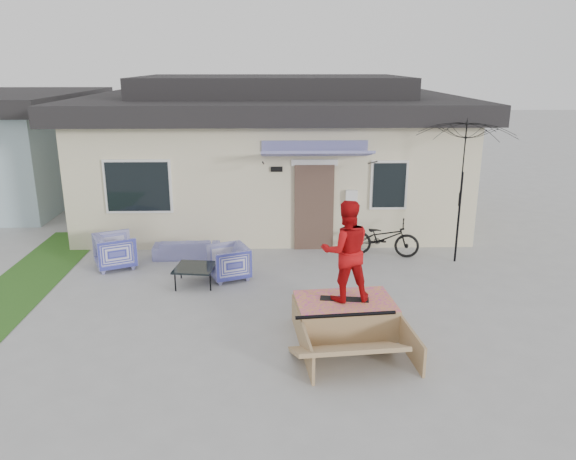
{
  "coord_description": "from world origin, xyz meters",
  "views": [
    {
      "loc": [
        0.03,
        -8.57,
        4.45
      ],
      "look_at": [
        0.3,
        1.8,
        1.3
      ],
      "focal_mm": 34.71,
      "sensor_mm": 36.0,
      "label": 1
    }
  ],
  "objects_px": {
    "skate_ramp": "(345,316)",
    "skater": "(346,249)",
    "bicycle": "(383,234)",
    "loveseat": "(187,245)",
    "patio_umbrella": "(461,188)",
    "skateboard": "(344,298)",
    "armchair_left": "(115,249)",
    "coffee_table": "(195,275)",
    "armchair_right": "(228,261)"
  },
  "relations": [
    {
      "from": "skater",
      "to": "armchair_left",
      "type": "bearing_deg",
      "value": -39.74
    },
    {
      "from": "patio_umbrella",
      "to": "skateboard",
      "type": "bearing_deg",
      "value": -131.96
    },
    {
      "from": "loveseat",
      "to": "skater",
      "type": "bearing_deg",
      "value": 127.81
    },
    {
      "from": "coffee_table",
      "to": "bicycle",
      "type": "relative_size",
      "value": 0.46
    },
    {
      "from": "loveseat",
      "to": "patio_umbrella",
      "type": "relative_size",
      "value": 0.6
    },
    {
      "from": "armchair_right",
      "to": "skateboard",
      "type": "distance_m",
      "value": 3.25
    },
    {
      "from": "coffee_table",
      "to": "skate_ramp",
      "type": "xyz_separation_m",
      "value": [
        2.84,
        -2.14,
        0.08
      ]
    },
    {
      "from": "bicycle",
      "to": "loveseat",
      "type": "bearing_deg",
      "value": 103.59
    },
    {
      "from": "armchair_left",
      "to": "armchair_right",
      "type": "relative_size",
      "value": 1.07
    },
    {
      "from": "skateboard",
      "to": "bicycle",
      "type": "bearing_deg",
      "value": 77.87
    },
    {
      "from": "loveseat",
      "to": "coffee_table",
      "type": "xyz_separation_m",
      "value": [
        0.42,
        -1.69,
        -0.11
      ]
    },
    {
      "from": "patio_umbrella",
      "to": "skate_ramp",
      "type": "relative_size",
      "value": 1.17
    },
    {
      "from": "loveseat",
      "to": "bicycle",
      "type": "xyz_separation_m",
      "value": [
        4.65,
        -0.01,
        0.24
      ]
    },
    {
      "from": "skateboard",
      "to": "skater",
      "type": "height_order",
      "value": "skater"
    },
    {
      "from": "coffee_table",
      "to": "skateboard",
      "type": "relative_size",
      "value": 0.95
    },
    {
      "from": "bicycle",
      "to": "patio_umbrella",
      "type": "height_order",
      "value": "patio_umbrella"
    },
    {
      "from": "skateboard",
      "to": "armchair_left",
      "type": "bearing_deg",
      "value": 154.53
    },
    {
      "from": "armchair_left",
      "to": "skater",
      "type": "height_order",
      "value": "skater"
    },
    {
      "from": "coffee_table",
      "to": "skateboard",
      "type": "xyz_separation_m",
      "value": [
        2.84,
        -2.09,
        0.38
      ]
    },
    {
      "from": "loveseat",
      "to": "skate_ramp",
      "type": "relative_size",
      "value": 0.71
    },
    {
      "from": "armchair_right",
      "to": "coffee_table",
      "type": "relative_size",
      "value": 1.01
    },
    {
      "from": "patio_umbrella",
      "to": "skateboard",
      "type": "height_order",
      "value": "patio_umbrella"
    },
    {
      "from": "loveseat",
      "to": "skateboard",
      "type": "bearing_deg",
      "value": 127.81
    },
    {
      "from": "armchair_right",
      "to": "patio_umbrella",
      "type": "bearing_deg",
      "value": 78.45
    },
    {
      "from": "armchair_right",
      "to": "bicycle",
      "type": "distance_m",
      "value": 3.81
    },
    {
      "from": "armchair_right",
      "to": "bicycle",
      "type": "bearing_deg",
      "value": 89.24
    },
    {
      "from": "skate_ramp",
      "to": "skater",
      "type": "distance_m",
      "value": 1.19
    },
    {
      "from": "skate_ramp",
      "to": "skateboard",
      "type": "height_order",
      "value": "skateboard"
    },
    {
      "from": "armchair_left",
      "to": "skateboard",
      "type": "bearing_deg",
      "value": -148.22
    },
    {
      "from": "armchair_left",
      "to": "skate_ramp",
      "type": "height_order",
      "value": "armchair_left"
    },
    {
      "from": "armchair_left",
      "to": "skater",
      "type": "bearing_deg",
      "value": -148.22
    },
    {
      "from": "skate_ramp",
      "to": "skateboard",
      "type": "xyz_separation_m",
      "value": [
        -0.01,
        0.05,
        0.3
      ]
    },
    {
      "from": "patio_umbrella",
      "to": "skateboard",
      "type": "distance_m",
      "value": 4.64
    },
    {
      "from": "armchair_left",
      "to": "skater",
      "type": "distance_m",
      "value": 5.8
    },
    {
      "from": "patio_umbrella",
      "to": "coffee_table",
      "type": "bearing_deg",
      "value": -167.96
    },
    {
      "from": "skateboard",
      "to": "skate_ramp",
      "type": "bearing_deg",
      "value": -76.2
    },
    {
      "from": "armchair_left",
      "to": "armchair_right",
      "type": "xyz_separation_m",
      "value": [
        2.59,
        -0.74,
        -0.03
      ]
    },
    {
      "from": "patio_umbrella",
      "to": "skater",
      "type": "distance_m",
      "value": 4.5
    },
    {
      "from": "loveseat",
      "to": "armchair_right",
      "type": "bearing_deg",
      "value": 125.71
    },
    {
      "from": "bicycle",
      "to": "skate_ramp",
      "type": "bearing_deg",
      "value": 173.85
    },
    {
      "from": "skateboard",
      "to": "armchair_right",
      "type": "bearing_deg",
      "value": 139.99
    },
    {
      "from": "patio_umbrella",
      "to": "skateboard",
      "type": "relative_size",
      "value": 3.1
    },
    {
      "from": "armchair_left",
      "to": "skate_ramp",
      "type": "distance_m",
      "value": 5.74
    },
    {
      "from": "patio_umbrella",
      "to": "skateboard",
      "type": "xyz_separation_m",
      "value": [
        -3.0,
        -3.34,
        -1.18
      ]
    },
    {
      "from": "patio_umbrella",
      "to": "armchair_left",
      "type": "bearing_deg",
      "value": -178.65
    },
    {
      "from": "armchair_left",
      "to": "skateboard",
      "type": "relative_size",
      "value": 1.03
    },
    {
      "from": "skate_ramp",
      "to": "skater",
      "type": "xyz_separation_m",
      "value": [
        -0.01,
        0.05,
        1.19
      ]
    },
    {
      "from": "skate_ramp",
      "to": "bicycle",
      "type": "bearing_deg",
      "value": 64.41
    },
    {
      "from": "loveseat",
      "to": "armchair_right",
      "type": "distance_m",
      "value": 1.76
    },
    {
      "from": "skater",
      "to": "skate_ramp",
      "type": "bearing_deg",
      "value": 89.53
    }
  ]
}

